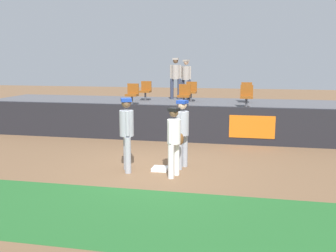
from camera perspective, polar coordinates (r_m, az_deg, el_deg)
name	(u,v)px	position (r m, az deg, el deg)	size (l,w,h in m)	color
ground_plane	(157,169)	(10.09, -1.60, -6.46)	(60.00, 60.00, 0.00)	brown
grass_foreground_strip	(120,214)	(7.33, -7.21, -12.88)	(18.00, 2.80, 0.01)	#26662B
first_base	(160,169)	(9.99, -1.17, -6.39)	(0.40, 0.40, 0.08)	white
player_fielder_home	(174,137)	(9.23, 0.93, -1.72)	(0.43, 0.51, 1.70)	white
player_runner_visitor	(127,129)	(9.73, -6.18, -0.51)	(0.47, 0.49, 1.89)	#9EA3AD
player_coach_visitor	(182,129)	(9.98, 2.13, -0.48)	(0.43, 0.49, 1.80)	#9EA3AD
field_wall	(181,124)	(13.33, 1.94, 0.32)	(18.00, 0.26, 1.27)	black
bleacher_platform	(191,116)	(15.86, 3.48, 1.48)	(18.00, 4.80, 1.08)	#59595E
seat_back_left	(146,90)	(16.83, -3.35, 5.42)	(0.46, 0.44, 0.84)	#4C4C51
seat_front_right	(247,95)	(14.46, 11.64, 4.53)	(0.46, 0.44, 0.84)	#4C4C51
seat_back_right	(246,91)	(16.25, 11.62, 5.09)	(0.44, 0.44, 0.84)	#4C4C51
seat_back_center	(191,90)	(16.42, 3.48, 5.31)	(0.46, 0.44, 0.84)	#4C4C51
seat_front_center	(184,94)	(14.65, 2.44, 4.79)	(0.44, 0.44, 0.84)	#4C4C51
seat_front_left	(132,93)	(15.12, -5.34, 4.91)	(0.46, 0.44, 0.84)	#4C4C51
spectator_hooded	(176,75)	(17.37, 1.13, 7.55)	(0.52, 0.37, 1.84)	#33384C
spectator_capped	(186,76)	(17.40, 2.71, 7.40)	(0.48, 0.42, 1.77)	#33384C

